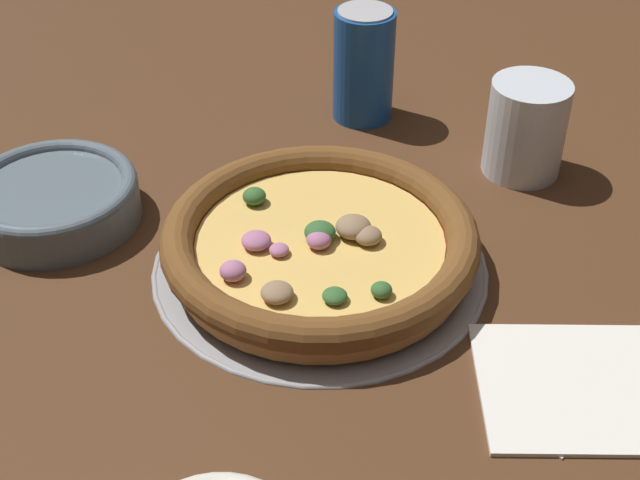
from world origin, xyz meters
TOP-DOWN VIEW (x-y plane):
  - ground_plane at (0.00, 0.00)m, footprint 3.00×3.00m
  - pizza_tray at (0.00, 0.00)m, footprint 0.30×0.30m
  - pizza at (-0.00, -0.00)m, footprint 0.28×0.28m
  - bowl_near at (-0.25, 0.05)m, footprint 0.16×0.16m
  - drinking_cup at (0.19, 0.17)m, footprint 0.08×0.08m
  - napkin at (0.21, -0.13)m, footprint 0.16×0.14m
  - fork at (0.24, -0.10)m, footprint 0.12×0.17m
  - beverage_can at (0.02, 0.27)m, footprint 0.07×0.07m

SIDE VIEW (x-z plane):
  - ground_plane at x=0.00m, z-range 0.00..0.00m
  - fork at x=0.24m, z-range 0.00..0.00m
  - pizza_tray at x=0.00m, z-range 0.00..0.01m
  - napkin at x=0.21m, z-range 0.00..0.01m
  - bowl_near at x=-0.25m, z-range 0.00..0.04m
  - pizza at x=0.00m, z-range 0.01..0.05m
  - drinking_cup at x=0.19m, z-range 0.00..0.10m
  - beverage_can at x=0.02m, z-range 0.00..0.12m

